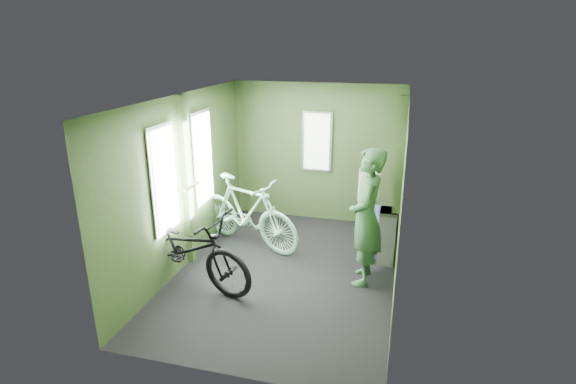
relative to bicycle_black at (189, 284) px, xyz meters
name	(u,v)px	position (x,y,z in m)	size (l,w,h in m)	color
room	(284,168)	(1.08, 0.64, 1.44)	(4.00, 4.02, 2.31)	black
bicycle_black	(189,284)	(0.00, 0.00, 0.00)	(0.68, 1.94, 1.02)	black
bicycle_mint	(248,246)	(0.36, 1.23, 0.00)	(0.52, 1.85, 1.11)	#8CCEAB
passenger	(366,217)	(2.12, 0.66, 0.87)	(0.44, 0.69, 1.74)	#325C35
waste_box	(387,236)	(2.38, 1.25, 0.38)	(0.23, 0.32, 0.77)	slate
bench_seat	(381,227)	(2.27, 1.76, 0.30)	(0.59, 0.98, 1.00)	navy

